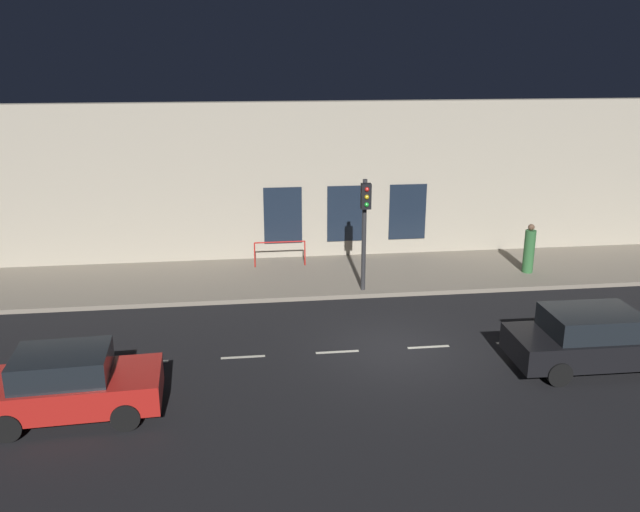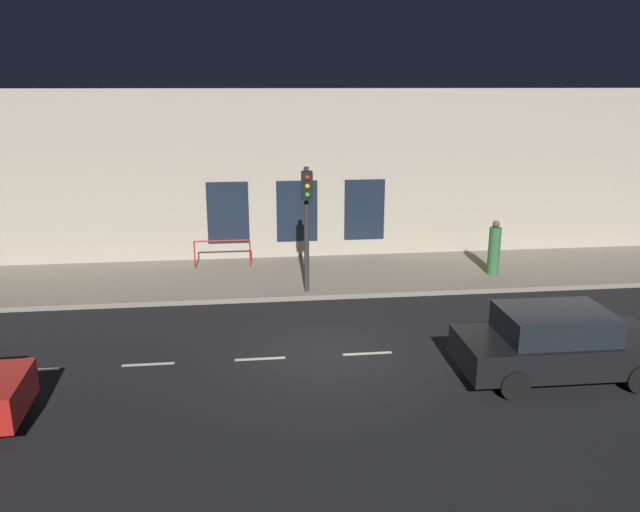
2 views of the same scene
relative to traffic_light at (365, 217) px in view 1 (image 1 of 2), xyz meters
The scene contains 9 objects.
ground_plane 5.15m from the traffic_light, behind, with size 60.00×60.00×0.00m, color black.
sidewalk 3.25m from the traffic_light, ahead, with size 4.50×32.00×0.15m.
building_facade 4.45m from the traffic_light, ahead, with size 0.65×32.00×6.17m.
lane_centre_line 5.25m from the traffic_light, 166.59° to the right, with size 0.12×27.20×0.01m.
traffic_light is the anchor object (origin of this frame).
parked_car_0 8.08m from the traffic_light, 140.72° to the right, with size 2.02×4.48×1.58m.
parked_car_1 10.78m from the traffic_light, 130.57° to the left, with size 2.07×4.03×1.58m.
pedestrian_0 6.73m from the traffic_light, 79.37° to the right, with size 0.45×0.45×1.83m.
red_railing 4.43m from the traffic_light, 41.23° to the left, with size 0.05×1.95×0.97m.
Camera 1 is at (-16.50, 4.14, 7.98)m, focal length 37.10 mm.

